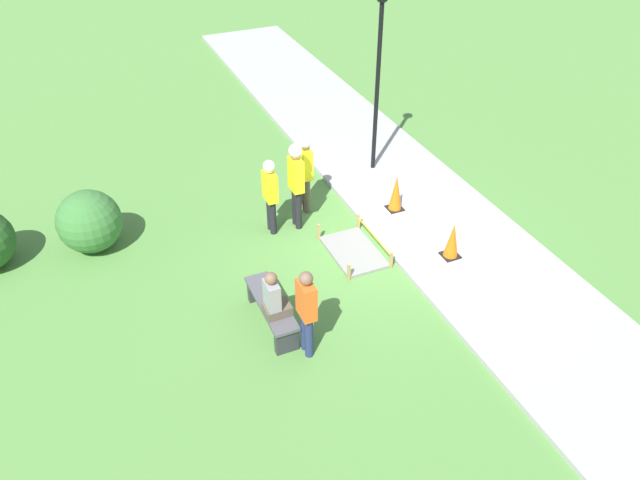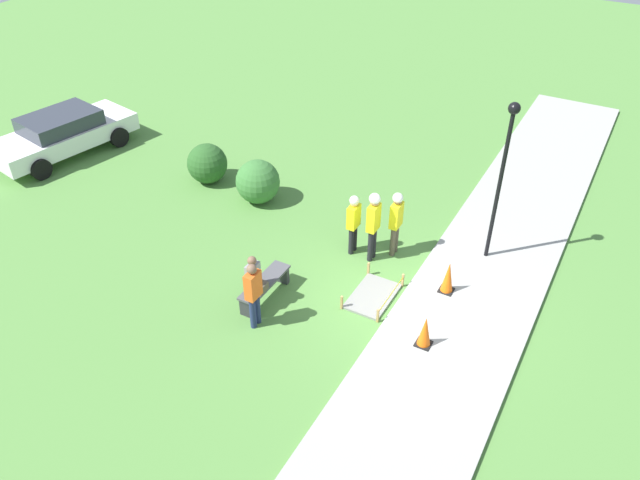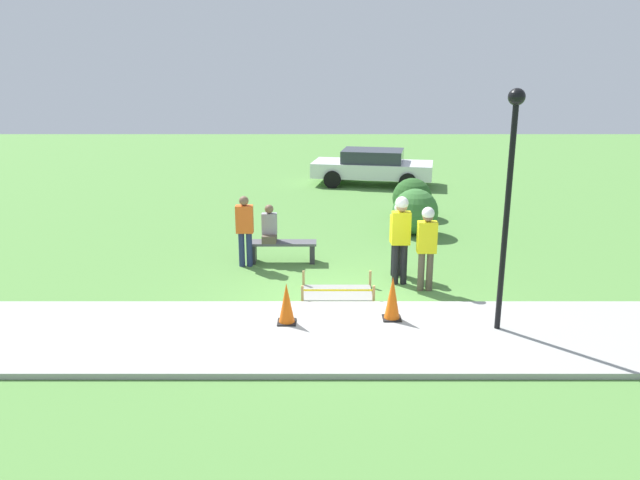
{
  "view_description": "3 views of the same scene",
  "coord_description": "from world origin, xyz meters",
  "px_view_note": "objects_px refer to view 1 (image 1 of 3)",
  "views": [
    {
      "loc": [
        -8.97,
        5.24,
        7.68
      ],
      "look_at": [
        -0.49,
        1.54,
        0.88
      ],
      "focal_mm": 35.0,
      "sensor_mm": 36.0,
      "label": 1
    },
    {
      "loc": [
        -10.49,
        -3.76,
        9.76
      ],
      "look_at": [
        0.15,
        2.16,
        0.99
      ],
      "focal_mm": 35.0,
      "sensor_mm": 36.0,
      "label": 2
    },
    {
      "loc": [
        -0.43,
        -11.53,
        4.69
      ],
      "look_at": [
        -0.46,
        1.83,
        0.84
      ],
      "focal_mm": 35.0,
      "sensor_mm": 36.0,
      "label": 3
    }
  ],
  "objects_px": {
    "worker_supervisor": "(305,167)",
    "worker_assistant": "(296,178)",
    "person_seated_on_bench": "(274,298)",
    "lamppost_near": "(379,59)",
    "park_bench": "(272,308)",
    "worker_trainee": "(270,191)",
    "bystander_in_orange_shirt": "(307,309)",
    "traffic_cone_near_patch": "(452,240)",
    "traffic_cone_far_patch": "(396,193)"
  },
  "relations": [
    {
      "from": "worker_trainee",
      "to": "bystander_in_orange_shirt",
      "type": "bearing_deg",
      "value": 169.31
    },
    {
      "from": "lamppost_near",
      "to": "park_bench",
      "type": "bearing_deg",
      "value": 134.73
    },
    {
      "from": "traffic_cone_near_patch",
      "to": "worker_trainee",
      "type": "bearing_deg",
      "value": 50.75
    },
    {
      "from": "bystander_in_orange_shirt",
      "to": "lamppost_near",
      "type": "distance_m",
      "value": 6.48
    },
    {
      "from": "worker_supervisor",
      "to": "worker_assistant",
      "type": "relative_size",
      "value": 0.93
    },
    {
      "from": "traffic_cone_near_patch",
      "to": "bystander_in_orange_shirt",
      "type": "distance_m",
      "value": 3.77
    },
    {
      "from": "person_seated_on_bench",
      "to": "lamppost_near",
      "type": "distance_m",
      "value": 6.33
    },
    {
      "from": "person_seated_on_bench",
      "to": "park_bench",
      "type": "bearing_deg",
      "value": -9.02
    },
    {
      "from": "traffic_cone_near_patch",
      "to": "person_seated_on_bench",
      "type": "distance_m",
      "value": 3.98
    },
    {
      "from": "traffic_cone_near_patch",
      "to": "traffic_cone_far_patch",
      "type": "relative_size",
      "value": 0.93
    },
    {
      "from": "worker_assistant",
      "to": "bystander_in_orange_shirt",
      "type": "distance_m",
      "value": 3.7
    },
    {
      "from": "traffic_cone_near_patch",
      "to": "traffic_cone_far_patch",
      "type": "height_order",
      "value": "traffic_cone_far_patch"
    },
    {
      "from": "traffic_cone_far_patch",
      "to": "worker_assistant",
      "type": "relative_size",
      "value": 0.42
    },
    {
      "from": "worker_supervisor",
      "to": "park_bench",
      "type": "bearing_deg",
      "value": 148.23
    },
    {
      "from": "traffic_cone_near_patch",
      "to": "traffic_cone_far_patch",
      "type": "xyz_separation_m",
      "value": [
        1.93,
        0.18,
        0.03
      ]
    },
    {
      "from": "traffic_cone_far_patch",
      "to": "person_seated_on_bench",
      "type": "distance_m",
      "value": 4.53
    },
    {
      "from": "traffic_cone_near_patch",
      "to": "bystander_in_orange_shirt",
      "type": "xyz_separation_m",
      "value": [
        -1.15,
        3.56,
        0.48
      ]
    },
    {
      "from": "park_bench",
      "to": "worker_trainee",
      "type": "xyz_separation_m",
      "value": [
        2.66,
        -0.97,
        0.64
      ]
    },
    {
      "from": "worker_trainee",
      "to": "bystander_in_orange_shirt",
      "type": "distance_m",
      "value": 3.58
    },
    {
      "from": "park_bench",
      "to": "bystander_in_orange_shirt",
      "type": "distance_m",
      "value": 1.1
    },
    {
      "from": "traffic_cone_far_patch",
      "to": "park_bench",
      "type": "bearing_deg",
      "value": 121.09
    },
    {
      "from": "traffic_cone_far_patch",
      "to": "lamppost_near",
      "type": "distance_m",
      "value": 2.97
    },
    {
      "from": "traffic_cone_near_patch",
      "to": "worker_assistant",
      "type": "bearing_deg",
      "value": 45.05
    },
    {
      "from": "worker_assistant",
      "to": "worker_trainee",
      "type": "bearing_deg",
      "value": 86.64
    },
    {
      "from": "person_seated_on_bench",
      "to": "lamppost_near",
      "type": "relative_size",
      "value": 0.21
    },
    {
      "from": "traffic_cone_near_patch",
      "to": "park_bench",
      "type": "bearing_deg",
      "value": 94.32
    },
    {
      "from": "person_seated_on_bench",
      "to": "traffic_cone_far_patch",
      "type": "bearing_deg",
      "value": -55.8
    },
    {
      "from": "worker_assistant",
      "to": "worker_trainee",
      "type": "xyz_separation_m",
      "value": [
        0.03,
        0.56,
        -0.19
      ]
    },
    {
      "from": "worker_supervisor",
      "to": "lamppost_near",
      "type": "relative_size",
      "value": 0.43
    },
    {
      "from": "traffic_cone_far_patch",
      "to": "worker_supervisor",
      "type": "bearing_deg",
      "value": 63.04
    },
    {
      "from": "traffic_cone_far_patch",
      "to": "bystander_in_orange_shirt",
      "type": "distance_m",
      "value": 4.6
    },
    {
      "from": "person_seated_on_bench",
      "to": "worker_supervisor",
      "type": "bearing_deg",
      "value": -29.98
    },
    {
      "from": "worker_supervisor",
      "to": "lamppost_near",
      "type": "bearing_deg",
      "value": -66.5
    },
    {
      "from": "traffic_cone_near_patch",
      "to": "traffic_cone_far_patch",
      "type": "distance_m",
      "value": 1.94
    },
    {
      "from": "traffic_cone_far_patch",
      "to": "lamppost_near",
      "type": "xyz_separation_m",
      "value": [
        1.84,
        -0.41,
        2.3
      ]
    },
    {
      "from": "traffic_cone_near_patch",
      "to": "worker_trainee",
      "type": "xyz_separation_m",
      "value": [
        2.37,
        2.9,
        0.52
      ]
    },
    {
      "from": "park_bench",
      "to": "worker_supervisor",
      "type": "distance_m",
      "value": 3.74
    },
    {
      "from": "worker_assistant",
      "to": "park_bench",
      "type": "bearing_deg",
      "value": 149.78
    },
    {
      "from": "worker_supervisor",
      "to": "bystander_in_orange_shirt",
      "type": "relative_size",
      "value": 1.07
    },
    {
      "from": "traffic_cone_near_patch",
      "to": "person_seated_on_bench",
      "type": "bearing_deg",
      "value": 98.83
    },
    {
      "from": "person_seated_on_bench",
      "to": "worker_supervisor",
      "type": "relative_size",
      "value": 0.49
    },
    {
      "from": "traffic_cone_far_patch",
      "to": "traffic_cone_near_patch",
      "type": "bearing_deg",
      "value": -174.7
    },
    {
      "from": "person_seated_on_bench",
      "to": "lamppost_near",
      "type": "bearing_deg",
      "value": -43.47
    },
    {
      "from": "bystander_in_orange_shirt",
      "to": "worker_supervisor",
      "type": "bearing_deg",
      "value": -22.22
    },
    {
      "from": "traffic_cone_far_patch",
      "to": "worker_trainee",
      "type": "bearing_deg",
      "value": 80.92
    },
    {
      "from": "person_seated_on_bench",
      "to": "worker_assistant",
      "type": "bearing_deg",
      "value": -28.23
    },
    {
      "from": "traffic_cone_far_patch",
      "to": "person_seated_on_bench",
      "type": "height_order",
      "value": "person_seated_on_bench"
    },
    {
      "from": "person_seated_on_bench",
      "to": "worker_assistant",
      "type": "xyz_separation_m",
      "value": [
        2.94,
        -1.58,
        0.33
      ]
    },
    {
      "from": "worker_supervisor",
      "to": "worker_trainee",
      "type": "relative_size",
      "value": 1.07
    },
    {
      "from": "person_seated_on_bench",
      "to": "worker_trainee",
      "type": "xyz_separation_m",
      "value": [
        2.97,
        -1.02,
        0.13
      ]
    }
  ]
}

